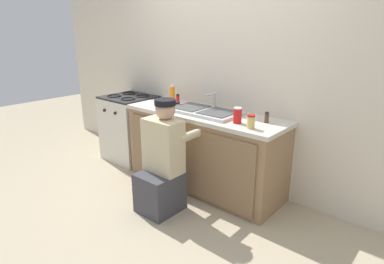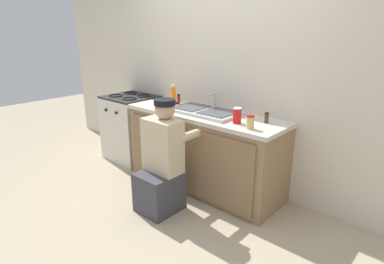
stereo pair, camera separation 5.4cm
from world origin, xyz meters
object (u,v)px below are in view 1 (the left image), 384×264
(stove_range, at_px, (130,128))
(condiment_jar, at_px, (251,122))
(soda_cup_red, at_px, (237,115))
(spice_bottle_pepper, at_px, (267,118))
(plumber_person, at_px, (162,166))
(soap_bottle_orange, at_px, (172,96))
(spice_bottle_red, at_px, (178,99))
(sink_double_basin, at_px, (204,111))

(stove_range, distance_m, condiment_jar, 2.03)
(soda_cup_red, relative_size, spice_bottle_pepper, 1.45)
(plumber_person, height_order, soap_bottle_orange, soap_bottle_orange)
(spice_bottle_pepper, relative_size, soap_bottle_orange, 0.42)
(spice_bottle_pepper, bearing_deg, plumber_person, -133.30)
(stove_range, bearing_deg, spice_bottle_pepper, 2.31)
(stove_range, xyz_separation_m, spice_bottle_pepper, (1.98, 0.08, 0.48))
(spice_bottle_red, bearing_deg, stove_range, -167.30)
(soap_bottle_orange, bearing_deg, sink_double_basin, -1.88)
(condiment_jar, xyz_separation_m, soda_cup_red, (-0.19, 0.07, 0.01))
(sink_double_basin, bearing_deg, spice_bottle_pepper, 6.35)
(sink_double_basin, xyz_separation_m, condiment_jar, (0.68, -0.18, 0.05))
(sink_double_basin, distance_m, soap_bottle_orange, 0.50)
(soap_bottle_orange, bearing_deg, spice_bottle_pepper, 2.98)
(plumber_person, height_order, soda_cup_red, plumber_person)
(condiment_jar, xyz_separation_m, spice_bottle_red, (-1.22, 0.35, -0.01))
(plumber_person, distance_m, soap_bottle_orange, 0.98)
(spice_bottle_pepper, bearing_deg, sink_double_basin, -173.65)
(soap_bottle_orange, bearing_deg, plumber_person, -53.42)
(soda_cup_red, distance_m, soap_bottle_orange, 0.99)
(stove_range, distance_m, soap_bottle_orange, 0.96)
(stove_range, distance_m, spice_bottle_pepper, 2.04)
(plumber_person, distance_m, spice_bottle_red, 1.09)
(sink_double_basin, relative_size, stove_range, 0.91)
(spice_bottle_pepper, distance_m, spice_bottle_red, 1.24)
(sink_double_basin, height_order, spice_bottle_red, sink_double_basin)
(soap_bottle_orange, bearing_deg, spice_bottle_red, 109.83)
(plumber_person, relative_size, soda_cup_red, 7.26)
(condiment_jar, bearing_deg, sink_double_basin, 164.98)
(soda_cup_red, bearing_deg, sink_double_basin, 166.86)
(soda_cup_red, relative_size, spice_bottle_red, 1.45)
(sink_double_basin, relative_size, soda_cup_red, 5.26)
(sink_double_basin, relative_size, soap_bottle_orange, 3.20)
(sink_double_basin, bearing_deg, soda_cup_red, -13.14)
(plumber_person, bearing_deg, soap_bottle_orange, 126.58)
(sink_double_basin, relative_size, condiment_jar, 6.25)
(condiment_jar, height_order, soda_cup_red, soda_cup_red)
(plumber_person, relative_size, spice_bottle_pepper, 10.52)
(condiment_jar, bearing_deg, stove_range, 174.75)
(spice_bottle_red, height_order, soap_bottle_orange, soap_bottle_orange)
(stove_range, bearing_deg, plumber_person, -26.77)
(spice_bottle_red, bearing_deg, plumber_person, -56.07)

